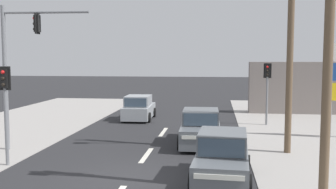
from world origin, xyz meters
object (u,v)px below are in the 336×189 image
(utility_pole_foreground_right, at_px, (324,11))
(traffic_signal_mast, at_px, (17,59))
(pedestal_signal_left_kerb, at_px, (5,99))
(utility_pole_midground_right, at_px, (287,22))
(hatchback_crossing_left, at_px, (222,159))
(sedan_kerbside_parked, at_px, (201,129))
(pedestal_signal_far_median, at_px, (267,83))
(hatchback_receding_far, at_px, (139,108))

(utility_pole_foreground_right, relative_size, traffic_signal_mast, 1.58)
(pedestal_signal_left_kerb, bearing_deg, utility_pole_foreground_right, -10.92)
(utility_pole_midground_right, height_order, hatchback_crossing_left, utility_pole_midground_right)
(sedan_kerbside_parked, xyz_separation_m, hatchback_crossing_left, (0.89, -5.22, -0.00))
(pedestal_signal_far_median, height_order, hatchback_receding_far, pedestal_signal_far_median)
(utility_pole_foreground_right, height_order, pedestal_signal_left_kerb, utility_pole_foreground_right)
(pedestal_signal_far_median, height_order, sedan_kerbside_parked, pedestal_signal_far_median)
(pedestal_signal_left_kerb, bearing_deg, traffic_signal_mast, 107.74)
(hatchback_receding_far, bearing_deg, utility_pole_foreground_right, -59.63)
(utility_pole_midground_right, xyz_separation_m, pedestal_signal_far_median, (0.12, 6.76, -2.84))
(utility_pole_foreground_right, height_order, hatchback_crossing_left, utility_pole_foreground_right)
(hatchback_crossing_left, bearing_deg, pedestal_signal_left_kerb, 174.13)
(utility_pole_foreground_right, xyz_separation_m, sedan_kerbside_parked, (-3.51, 6.41, -4.40))
(traffic_signal_mast, bearing_deg, utility_pole_foreground_right, -21.54)
(sedan_kerbside_parked, bearing_deg, utility_pole_midground_right, -20.06)
(pedestal_signal_far_median, distance_m, hatchback_crossing_left, 11.18)
(pedestal_signal_left_kerb, distance_m, pedestal_signal_far_median, 14.30)
(utility_pole_midground_right, xyz_separation_m, sedan_kerbside_parked, (-3.44, 1.26, -4.55))
(traffic_signal_mast, xyz_separation_m, sedan_kerbside_parked, (7.49, 2.07, -3.13))
(hatchback_receding_far, bearing_deg, pedestal_signal_far_median, -8.62)
(pedestal_signal_left_kerb, distance_m, hatchback_receding_far, 11.53)
(traffic_signal_mast, height_order, pedestal_signal_far_median, traffic_signal_mast)
(traffic_signal_mast, xyz_separation_m, hatchback_receding_far, (3.33, 8.74, -3.13))
(utility_pole_midground_right, height_order, hatchback_receding_far, utility_pole_midground_right)
(utility_pole_midground_right, distance_m, traffic_signal_mast, 11.05)
(utility_pole_midground_right, xyz_separation_m, hatchback_crossing_left, (-2.56, -3.96, -4.55))
(utility_pole_midground_right, height_order, pedestal_signal_left_kerb, utility_pole_midground_right)
(utility_pole_foreground_right, distance_m, hatchback_receding_far, 15.79)
(utility_pole_foreground_right, xyz_separation_m, hatchback_receding_far, (-7.66, 13.08, -4.40))
(hatchback_crossing_left, height_order, hatchback_receding_far, same)
(utility_pole_foreground_right, relative_size, hatchback_crossing_left, 2.55)
(hatchback_crossing_left, relative_size, hatchback_receding_far, 1.01)
(pedestal_signal_left_kerb, bearing_deg, pedestal_signal_far_median, 43.99)
(traffic_signal_mast, bearing_deg, sedan_kerbside_parked, 15.45)
(traffic_signal_mast, height_order, sedan_kerbside_parked, traffic_signal_mast)
(utility_pole_foreground_right, bearing_deg, pedestal_signal_far_median, 89.75)
(pedestal_signal_left_kerb, relative_size, pedestal_signal_far_median, 1.00)
(traffic_signal_mast, distance_m, hatchback_crossing_left, 9.48)
(pedestal_signal_left_kerb, distance_m, hatchback_crossing_left, 7.85)
(utility_pole_foreground_right, height_order, pedestal_signal_far_median, utility_pole_foreground_right)
(utility_pole_foreground_right, xyz_separation_m, utility_pole_midground_right, (-0.07, 5.15, 0.15))
(traffic_signal_mast, height_order, pedestal_signal_left_kerb, traffic_signal_mast)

